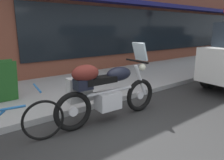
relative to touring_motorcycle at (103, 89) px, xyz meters
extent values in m
plane|color=#2C2C2C|center=(-0.16, -0.58, -0.61)|extent=(80.00, 80.00, 0.00)
cube|color=black|center=(8.15, 3.61, 0.94)|extent=(17.23, 0.06, 1.80)
cube|color=navy|center=(8.15, 3.39, 2.04)|extent=(17.23, 0.60, 0.16)
cube|color=#9D9D9D|center=(8.84, 2.11, -0.55)|extent=(30.00, 3.06, 0.12)
torus|color=black|center=(0.87, -0.07, -0.27)|extent=(0.68, 0.12, 0.68)
cylinder|color=silver|center=(0.87, -0.07, -0.27)|extent=(0.16, 0.07, 0.16)
torus|color=black|center=(-0.62, 0.00, -0.27)|extent=(0.68, 0.12, 0.68)
cylinder|color=silver|center=(-0.62, 0.00, -0.27)|extent=(0.16, 0.07, 0.16)
cube|color=silver|center=(0.07, -0.04, -0.22)|extent=(0.45, 0.32, 0.32)
cylinder|color=silver|center=(0.12, -0.04, -0.05)|extent=(0.98, 0.10, 0.06)
ellipsoid|color=black|center=(0.32, -0.05, 0.25)|extent=(0.53, 0.30, 0.26)
cube|color=black|center=(-0.10, -0.03, 0.19)|extent=(0.61, 0.27, 0.11)
cube|color=black|center=(-0.43, -0.01, 0.17)|extent=(0.29, 0.23, 0.18)
cylinder|color=silver|center=(0.87, -0.07, 0.04)|extent=(0.35, 0.09, 0.67)
cylinder|color=black|center=(0.75, -0.07, 0.45)|extent=(0.06, 0.62, 0.04)
cube|color=silver|center=(0.83, -0.07, 0.63)|extent=(0.16, 0.33, 0.35)
sphere|color=#EAEACC|center=(0.91, -0.07, 0.31)|extent=(0.14, 0.14, 0.14)
cube|color=#B2B2B2|center=(-0.36, 0.22, 0.01)|extent=(0.45, 0.22, 0.44)
cube|color=black|center=(-0.36, 0.33, 0.01)|extent=(0.37, 0.03, 0.03)
ellipsoid|color=#591E19|center=(-0.38, -0.02, 0.35)|extent=(0.49, 0.34, 0.28)
torus|color=black|center=(-1.12, 0.01, -0.29)|extent=(0.64, 0.13, 0.64)
cylinder|color=#1E5999|center=(-1.62, 0.07, -0.01)|extent=(0.55, 0.11, 0.04)
cylinder|color=#1E5999|center=(-1.17, 0.01, 0.23)|extent=(0.09, 0.48, 0.03)
cylinder|color=black|center=(3.70, -0.08, -0.28)|extent=(0.67, 0.26, 0.66)
cube|color=#1E511E|center=(-1.29, 1.81, -0.04)|extent=(0.55, 0.19, 0.89)
cube|color=#1E511E|center=(-1.29, 2.03, -0.04)|extent=(0.55, 0.19, 0.89)
cylinder|color=#59595B|center=(7.50, 1.43, 0.79)|extent=(0.07, 0.07, 2.56)
camera|label=1|loc=(-2.11, -2.95, 1.07)|focal=33.54mm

